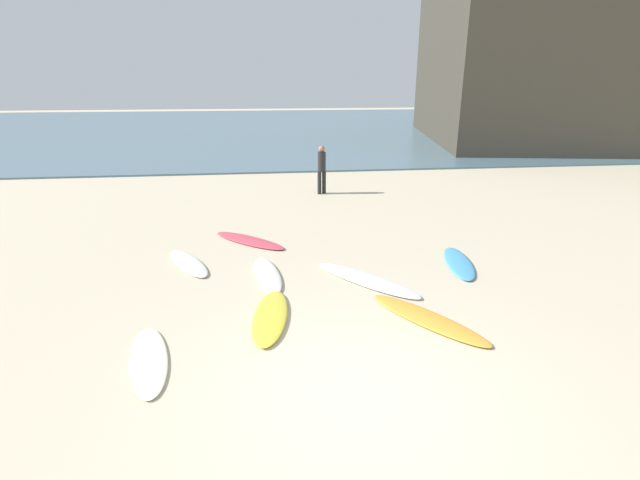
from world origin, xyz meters
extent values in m
plane|color=beige|center=(0.00, 0.00, 0.00)|extent=(120.00, 120.00, 0.00)
cube|color=slate|center=(0.00, 35.26, 0.04)|extent=(120.00, 40.00, 0.08)
cube|color=#3D382D|center=(21.17, 23.91, 6.47)|extent=(24.88, 19.84, 12.95)
ellipsoid|color=white|center=(-1.10, 4.08, 0.04)|extent=(0.78, 2.06, 0.08)
ellipsoid|color=#4AA0D5|center=(3.17, 4.22, 0.04)|extent=(0.94, 2.05, 0.08)
ellipsoid|color=yellow|center=(-1.07, 2.24, 0.04)|extent=(0.83, 2.09, 0.09)
ellipsoid|color=white|center=(0.93, 3.56, 0.04)|extent=(2.09, 2.34, 0.09)
ellipsoid|color=#D74656|center=(-1.51, 6.33, 0.04)|extent=(2.05, 1.94, 0.08)
ellipsoid|color=white|center=(-2.89, 1.15, 0.03)|extent=(0.98, 2.04, 0.06)
ellipsoid|color=silver|center=(-2.84, 4.96, 0.04)|extent=(1.34, 1.96, 0.08)
ellipsoid|color=gold|center=(1.62, 1.84, 0.04)|extent=(1.82, 2.31, 0.08)
cylinder|color=black|center=(0.89, 11.27, 0.41)|extent=(0.14, 0.14, 0.81)
cylinder|color=black|center=(1.06, 11.36, 0.41)|extent=(0.14, 0.14, 0.81)
cylinder|color=black|center=(0.97, 11.32, 1.15)|extent=(0.38, 0.38, 0.68)
sphere|color=#9E7051|center=(0.97, 11.32, 1.60)|extent=(0.22, 0.22, 0.22)
camera|label=1|loc=(-1.09, -5.03, 3.97)|focal=26.23mm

